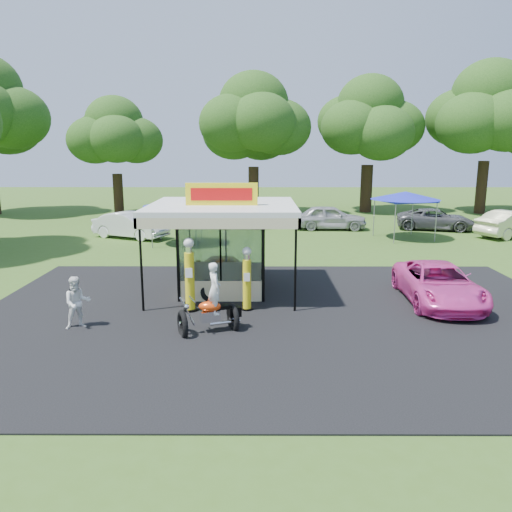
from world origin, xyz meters
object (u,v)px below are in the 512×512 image
object	(u,v)px
bg_car_a	(130,225)
tent_east	(405,196)
motorcycle	(212,304)
kiosk_car	(227,266)
gas_pump_left	(190,277)
pink_sedan	(438,284)
spectator_west	(77,303)
gas_station_kiosk	(223,246)
bg_car_d	(436,219)
gas_pump_right	(247,280)
tent_west	(177,202)
bg_car_b	(236,218)
bg_car_c	(330,217)

from	to	relation	value
bg_car_a	tent_east	size ratio (longest dim) A/B	1.16
motorcycle	kiosk_car	distance (m)	6.66
gas_pump_left	bg_car_a	world-z (taller)	gas_pump_left
gas_pump_left	pink_sedan	world-z (taller)	gas_pump_left
pink_sedan	spectator_west	xyz separation A→B (m)	(-11.87, -2.63, 0.11)
gas_station_kiosk	bg_car_d	bearing A→B (deg)	48.47
gas_pump_left	motorcycle	world-z (taller)	gas_pump_left
tent_east	pink_sedan	bearing A→B (deg)	-100.87
spectator_west	bg_car_a	distance (m)	16.16
gas_pump_right	pink_sedan	size ratio (longest dim) A/B	0.44
spectator_west	tent_west	bearing A→B (deg)	60.90
gas_pump_right	kiosk_car	size ratio (longest dim) A/B	0.78
gas_pump_right	bg_car_d	bearing A→B (deg)	54.60
bg_car_d	gas_pump_left	bearing A→B (deg)	155.86
pink_sedan	gas_station_kiosk	bearing A→B (deg)	171.12
bg_car_b	pink_sedan	bearing A→B (deg)	-149.45
gas_pump_right	bg_car_b	size ratio (longest dim) A/B	0.47
gas_station_kiosk	tent_west	distance (m)	10.37
bg_car_b	bg_car_d	xyz separation A→B (m)	(13.64, -1.02, 0.02)
bg_car_b	tent_east	xyz separation A→B (m)	(10.44, -4.51, 1.92)
spectator_west	gas_pump_right	bearing A→B (deg)	-7.00
bg_car_c	bg_car_a	bearing A→B (deg)	107.47
bg_car_b	kiosk_car	bearing A→B (deg)	-172.72
pink_sedan	tent_west	bearing A→B (deg)	136.42
gas_station_kiosk	kiosk_car	size ratio (longest dim) A/B	1.92
gas_station_kiosk	bg_car_a	xyz separation A→B (m)	(-6.56, 11.85, -0.99)
pink_sedan	bg_car_c	xyz separation A→B (m)	(-1.46, 16.78, 0.14)
gas_station_kiosk	pink_sedan	size ratio (longest dim) A/B	1.07
gas_pump_left	tent_west	size ratio (longest dim) A/B	0.66
gas_pump_right	tent_east	size ratio (longest dim) A/B	0.53
gas_station_kiosk	bg_car_d	size ratio (longest dim) A/B	1.05
gas_pump_left	tent_west	distance (m)	12.63
spectator_west	bg_car_c	world-z (taller)	bg_car_c
pink_sedan	bg_car_b	bearing A→B (deg)	116.24
tent_west	gas_pump_left	bearing A→B (deg)	-79.18
bg_car_b	bg_car_d	distance (m)	13.68
spectator_west	bg_car_d	distance (m)	26.12
motorcycle	pink_sedan	bearing A→B (deg)	-0.92
bg_car_c	gas_station_kiosk	bearing A→B (deg)	160.23
motorcycle	bg_car_b	bearing A→B (deg)	68.73
bg_car_d	pink_sedan	bearing A→B (deg)	176.00
gas_station_kiosk	bg_car_a	bearing A→B (deg)	118.98
spectator_west	bg_car_c	size ratio (longest dim) A/B	0.33
gas_pump_right	pink_sedan	xyz separation A→B (m)	(6.77, 0.91, -0.36)
gas_station_kiosk	kiosk_car	xyz separation A→B (m)	(-0.00, 2.21, -1.30)
gas_station_kiosk	motorcycle	world-z (taller)	gas_station_kiosk
tent_west	tent_east	xyz separation A→B (m)	(13.56, 1.86, 0.20)
bg_car_c	tent_east	size ratio (longest dim) A/B	1.19
spectator_west	gas_pump_left	bearing A→B (deg)	0.82
kiosk_car	bg_car_c	xyz separation A→B (m)	(6.25, 13.07, 0.35)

